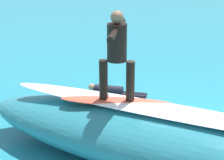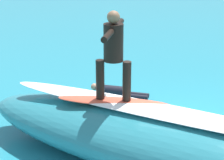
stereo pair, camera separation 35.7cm
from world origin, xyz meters
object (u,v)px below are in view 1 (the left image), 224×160
surfboard_paddling (109,96)px  surfer_riding (117,49)px  surfboard_riding (117,101)px  surfer_paddling (113,91)px

surfboard_paddling → surfer_riding: bearing=106.6°
surfer_riding → surfboard_paddling: 3.75m
surfboard_riding → surfer_riding: (-0.00, -0.00, 1.02)m
surfboard_paddling → surfboard_riding: bearing=106.6°
surfer_riding → surfer_paddling: surfer_riding is taller
surfer_riding → surfboard_riding: bearing=37.4°
surfboard_riding → surfboard_paddling: bearing=-77.6°
surfer_riding → surfer_paddling: 3.64m
surfboard_riding → surfer_riding: size_ratio=1.30×
surfboard_riding → surfer_riding: surfer_riding is taller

